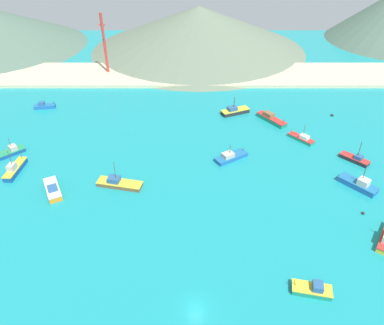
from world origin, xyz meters
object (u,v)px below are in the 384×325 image
at_px(fishing_boat_8, 354,159).
at_px(fishing_boat_11, 358,184).
at_px(radio_tower, 104,45).
at_px(fishing_boat_13, 10,152).
at_px(fishing_boat_5, 270,119).
at_px(fishing_boat_3, 43,106).
at_px(fishing_boat_9, 14,169).
at_px(fishing_boat_6, 234,111).
at_px(buoy_2, 362,213).
at_px(fishing_boat_10, 312,289).
at_px(fishing_boat_7, 230,157).
at_px(fishing_boat_15, 301,138).
at_px(fishing_boat_2, 118,183).
at_px(buoy_1, 331,115).
at_px(fishing_boat_14, 52,190).

bearing_deg(fishing_boat_8, fishing_boat_11, -106.39).
bearing_deg(radio_tower, fishing_boat_13, -105.06).
distance_m(fishing_boat_5, fishing_boat_11, 36.38).
height_order(fishing_boat_3, fishing_boat_9, fishing_boat_9).
height_order(fishing_boat_6, fishing_boat_13, fishing_boat_6).
relative_size(fishing_boat_9, fishing_boat_13, 1.28).
bearing_deg(fishing_boat_3, buoy_2, -30.79).
relative_size(fishing_boat_3, fishing_boat_10, 0.98).
relative_size(fishing_boat_3, fishing_boat_8, 1.00).
relative_size(fishing_boat_6, fishing_boat_9, 1.03).
xyz_separation_m(fishing_boat_3, fishing_boat_7, (59.57, -30.38, -0.01)).
bearing_deg(fishing_boat_8, fishing_boat_9, -176.78).
relative_size(fishing_boat_15, radio_tower, 0.31).
height_order(fishing_boat_9, buoy_2, fishing_boat_9).
distance_m(fishing_boat_2, fishing_boat_5, 53.33).
height_order(fishing_boat_5, radio_tower, radio_tower).
distance_m(fishing_boat_3, fishing_boat_13, 27.88).
height_order(fishing_boat_2, fishing_boat_7, fishing_boat_2).
bearing_deg(fishing_boat_8, radio_tower, 141.28).
distance_m(fishing_boat_9, fishing_boat_15, 77.73).
distance_m(fishing_boat_6, fishing_boat_8, 39.96).
relative_size(fishing_boat_8, fishing_boat_11, 0.80).
distance_m(fishing_boat_5, fishing_boat_15, 13.34).
xyz_separation_m(fishing_boat_2, fishing_boat_11, (57.30, -0.67, 0.20)).
relative_size(fishing_boat_2, fishing_boat_13, 1.52).
distance_m(fishing_boat_9, fishing_boat_13, 9.54).
bearing_deg(radio_tower, fishing_boat_5, -34.02).
relative_size(buoy_1, radio_tower, 0.04).
xyz_separation_m(fishing_boat_13, buoy_2, (86.57, -23.82, -0.62)).
relative_size(fishing_boat_10, buoy_1, 7.52).
bearing_deg(fishing_boat_8, fishing_boat_10, -118.79).
distance_m(fishing_boat_6, buoy_1, 31.36).
xyz_separation_m(fishing_boat_2, buoy_1, (62.74, 36.16, -0.61)).
relative_size(fishing_boat_7, fishing_boat_9, 1.00).
height_order(fishing_boat_14, radio_tower, radio_tower).
bearing_deg(fishing_boat_11, fishing_boat_3, 154.50).
bearing_deg(fishing_boat_15, fishing_boat_14, -159.94).
bearing_deg(buoy_2, fishing_boat_9, 169.38).
xyz_separation_m(fishing_boat_8, fishing_boat_13, (-92.13, 3.48, 0.02)).
bearing_deg(fishing_boat_2, fishing_boat_3, 127.22).
distance_m(fishing_boat_5, radio_tower, 71.21).
distance_m(fishing_boat_11, buoy_1, 37.24).
height_order(fishing_boat_5, fishing_boat_11, fishing_boat_11).
bearing_deg(fishing_boat_6, fishing_boat_8, -43.19).
bearing_deg(fishing_boat_11, radio_tower, 135.31).
height_order(fishing_boat_2, fishing_boat_8, fishing_boat_2).
bearing_deg(fishing_boat_5, fishing_boat_8, -50.34).
xyz_separation_m(fishing_boat_10, fishing_boat_14, (-53.56, 27.33, 0.06)).
xyz_separation_m(fishing_boat_3, fishing_boat_5, (74.07, -9.34, 0.12)).
height_order(fishing_boat_14, fishing_boat_15, fishing_boat_15).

